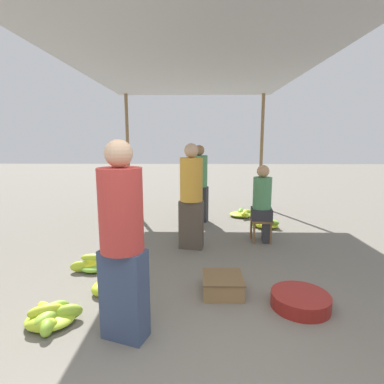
{
  "coord_description": "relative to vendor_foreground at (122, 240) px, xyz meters",
  "views": [
    {
      "loc": [
        0.07,
        -1.62,
        1.67
      ],
      "look_at": [
        0.0,
        2.42,
        0.98
      ],
      "focal_mm": 28.0,
      "sensor_mm": 36.0,
      "label": 1
    }
  ],
  "objects": [
    {
      "name": "canopy_post_back_left",
      "position": [
        -1.13,
        5.19,
        0.52
      ],
      "size": [
        0.08,
        0.08,
        2.79
      ],
      "primitive_type": "cylinder",
      "color": "olive",
      "rests_on": "ground"
    },
    {
      "name": "canopy_post_back_right",
      "position": [
        2.21,
        5.19,
        0.52
      ],
      "size": [
        0.08,
        0.08,
        2.79
      ],
      "primitive_type": "cylinder",
      "color": "olive",
      "rests_on": "ground"
    },
    {
      "name": "canopy_tarp",
      "position": [
        0.54,
        2.39,
        1.93
      ],
      "size": [
        3.74,
        6.01,
        0.04
      ],
      "primitive_type": "cube",
      "color": "#B2B2B7",
      "rests_on": "canopy_post_front_left"
    },
    {
      "name": "vendor_foreground",
      "position": [
        0.0,
        0.0,
        0.0
      ],
      "size": [
        0.45,
        0.45,
        1.68
      ],
      "color": "#384766",
      "rests_on": "ground"
    },
    {
      "name": "stool",
      "position": [
        1.68,
        2.51,
        -0.56
      ],
      "size": [
        0.34,
        0.34,
        0.38
      ],
      "color": "brown",
      "rests_on": "ground"
    },
    {
      "name": "vendor_seated",
      "position": [
        1.7,
        2.51,
        -0.21
      ],
      "size": [
        0.38,
        0.38,
        1.28
      ],
      "color": "#2D2D33",
      "rests_on": "ground"
    },
    {
      "name": "basin_black",
      "position": [
        1.66,
        0.49,
        -0.8
      ],
      "size": [
        0.59,
        0.59,
        0.14
      ],
      "color": "maroon",
      "rests_on": "ground"
    },
    {
      "name": "banana_pile_left_0",
      "position": [
        -0.73,
        0.16,
        -0.8
      ],
      "size": [
        0.55,
        0.55,
        0.19
      ],
      "color": "#B0CB2D",
      "rests_on": "ground"
    },
    {
      "name": "banana_pile_left_1",
      "position": [
        -0.31,
        0.81,
        -0.82
      ],
      "size": [
        0.59,
        0.48,
        0.14
      ],
      "color": "#88BB34",
      "rests_on": "ground"
    },
    {
      "name": "banana_pile_left_2",
      "position": [
        -0.72,
        1.33,
        -0.79
      ],
      "size": [
        0.53,
        0.34,
        0.22
      ],
      "color": "#CDD628",
      "rests_on": "ground"
    },
    {
      "name": "banana_pile_right_0",
      "position": [
        1.94,
        3.29,
        -0.81
      ],
      "size": [
        0.56,
        0.5,
        0.17
      ],
      "color": "#79B536",
      "rests_on": "ground"
    },
    {
      "name": "banana_pile_right_1",
      "position": [
        1.63,
        4.17,
        -0.81
      ],
      "size": [
        0.57,
        0.6,
        0.16
      ],
      "color": "#96C031",
      "rests_on": "ground"
    },
    {
      "name": "crate_near",
      "position": [
        0.9,
        0.75,
        -0.77
      ],
      "size": [
        0.44,
        0.44,
        0.2
      ],
      "color": "olive",
      "rests_on": "ground"
    },
    {
      "name": "shopper_walking_mid",
      "position": [
        0.65,
        3.76,
        -0.05
      ],
      "size": [
        0.42,
        0.42,
        1.58
      ],
      "color": "#2D2D33",
      "rests_on": "ground"
    },
    {
      "name": "shopper_walking_far",
      "position": [
        0.52,
        2.18,
        -0.03
      ],
      "size": [
        0.41,
        0.41,
        1.63
      ],
      "color": "#4C4238",
      "rests_on": "ground"
    }
  ]
}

